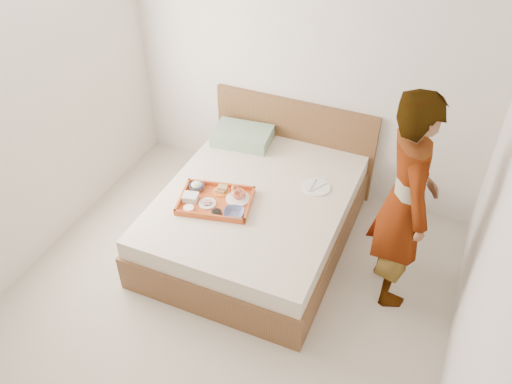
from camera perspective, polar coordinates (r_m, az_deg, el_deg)
The scene contains 17 objects.
ground at distance 4.36m, azimuth -4.70°, elevation -13.67°, with size 3.50×4.00×0.01m, color #BCB19F.
wall_back at distance 4.97m, azimuth 5.31°, elevation 13.27°, with size 3.50×0.01×2.60m, color silver.
wall_right at distance 3.16m, azimuth 23.78°, elevation -8.47°, with size 0.01×4.00×2.60m, color silver.
bed at distance 4.78m, azimuth -0.07°, elevation -2.72°, with size 1.65×2.00×0.53m, color brown.
headboard at distance 5.37m, azimuth 4.06°, elevation 5.35°, with size 1.65×0.06×0.95m, color brown.
pillow at distance 5.24m, azimuth -1.47°, elevation 6.06°, with size 0.56×0.38×0.13m, color gray.
tray at distance 4.52m, azimuth -4.38°, elevation -0.93°, with size 0.61×0.44×0.06m, color #CB6124.
prawn_plate at distance 4.54m, azimuth -1.94°, elevation -0.72°, with size 0.21×0.21×0.01m, color white.
navy_bowl_big at distance 4.37m, azimuth -2.38°, elevation -2.29°, with size 0.17×0.17×0.04m, color #1B2647.
sauce_dish at distance 4.39m, azimuth -4.27°, elevation -2.28°, with size 0.09×0.09×0.03m, color black.
meat_plate at distance 4.50m, azimuth -5.26°, elevation -1.24°, with size 0.15×0.15×0.01m, color white.
bread_plate at distance 4.62m, azimuth -3.69°, elevation 0.07°, with size 0.15×0.15×0.01m, color orange.
salad_bowl at distance 4.66m, azimuth -6.40°, elevation 0.55°, with size 0.13×0.13×0.04m, color #1B2647.
plastic_tub at distance 4.55m, azimuth -7.07°, elevation -0.57°, with size 0.13×0.10×0.06m, color silver.
cheese_round at distance 4.46m, azimuth -7.26°, elevation -1.79°, with size 0.09×0.09×0.03m, color white.
dinner_plate at distance 4.71m, azimuth 6.48°, elevation 0.53°, with size 0.26×0.26×0.01m, color white.
person at distance 4.07m, azimuth 15.77°, elevation -1.06°, with size 0.68×0.44×1.86m, color silver.
Camera 1 is at (1.35, -2.26, 3.47)m, focal length 37.14 mm.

